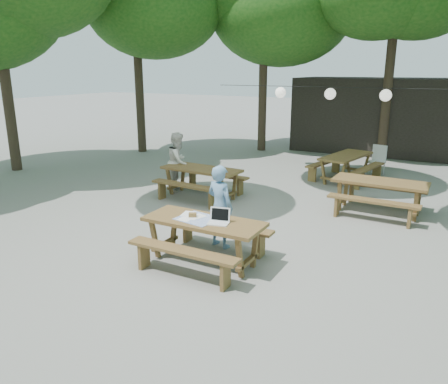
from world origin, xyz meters
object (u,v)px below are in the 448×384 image
picnic_table_nw (202,182)px  plastic_chair (376,167)px  woman (220,207)px  second_person (178,162)px  main_picnic_table (204,240)px

picnic_table_nw → plastic_chair: bearing=56.6°
woman → second_person: 4.00m
main_picnic_table → plastic_chair: (1.40, 7.88, -0.13)m
woman → main_picnic_table: bearing=111.2°
main_picnic_table → woman: 0.83m
picnic_table_nw → woman: 3.23m
picnic_table_nw → plastic_chair: plastic_chair is taller
main_picnic_table → plastic_chair: plastic_chair is taller
woman → plastic_chair: (1.50, 7.14, -0.50)m
picnic_table_nw → woman: bearing=-49.3°
woman → second_person: second_person is taller
picnic_table_nw → second_person: bearing=165.6°
woman → plastic_chair: bearing=-88.4°
picnic_table_nw → plastic_chair: size_ratio=2.27×
main_picnic_table → second_person: bearing=129.2°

